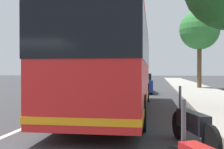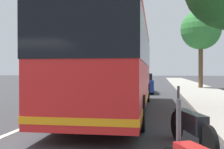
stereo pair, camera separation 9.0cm
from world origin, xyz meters
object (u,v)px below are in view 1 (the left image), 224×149
Objects in this scene: car_behind_bus at (106,78)px; roadside_tree_far_block at (199,30)px; coach_bus at (116,62)px; car_ahead_same_lane at (140,83)px; motorcycle_angled at (192,125)px.

car_behind_bus is 0.57× the size of roadside_tree_far_block.
coach_bus reaches higher than car_ahead_same_lane.
roadside_tree_far_block is at bearing -48.33° from car_ahead_same_lane.
car_behind_bus is at bearing 16.28° from car_ahead_same_lane.
coach_bus is 24.68m from car_behind_bus.
car_ahead_same_lane is at bearing -2.93° from coach_bus.
coach_bus is at bearing 9.19° from motorcycle_angled.
roadside_tree_far_block is (20.63, -3.05, 4.94)m from motorcycle_angled.
motorcycle_angled is 15.48m from car_ahead_same_lane.
motorcycle_angled is 30.24m from car_behind_bus.
motorcycle_angled is at bearing -156.35° from coach_bus.
coach_bus is at bearing 174.15° from car_ahead_same_lane.
coach_bus is 2.43× the size of car_ahead_same_lane.
roadside_tree_far_block reaches higher than motorcycle_angled.
car_behind_bus is at bearing 10.28° from coach_bus.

